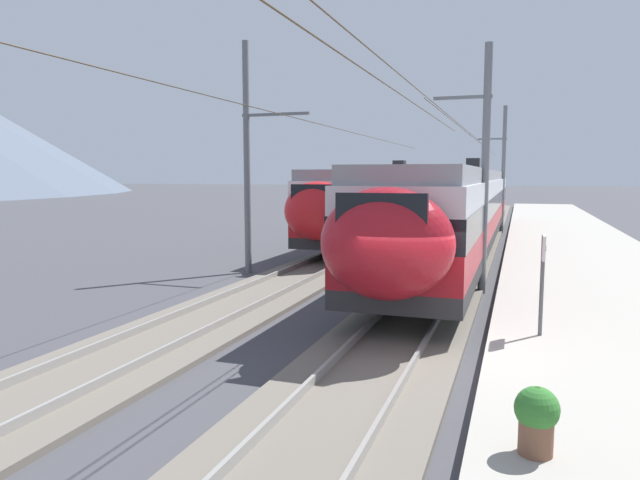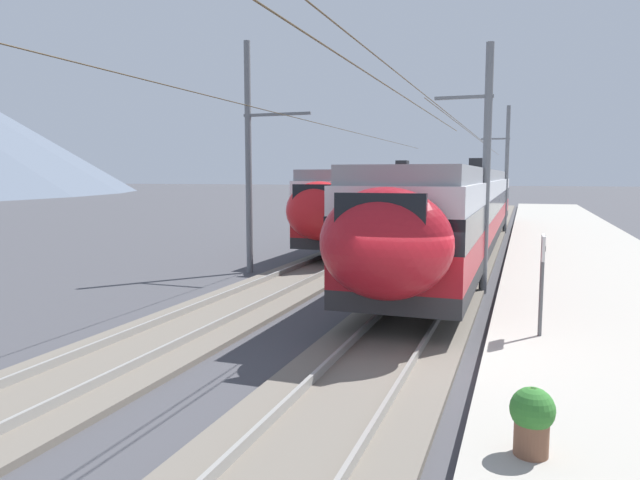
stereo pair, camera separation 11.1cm
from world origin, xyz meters
name	(u,v)px [view 1 (the left image)]	position (x,y,z in m)	size (l,w,h in m)	color
ground_plane	(428,361)	(0.00, 0.00, 0.00)	(400.00, 400.00, 0.00)	#424247
track_near	(385,353)	(0.00, 0.86, 0.07)	(120.00, 3.00, 0.28)	#6B6359
track_far	(180,332)	(0.00, 5.63, 0.07)	(120.00, 3.00, 0.28)	#6B6359
train_near_platform	(463,206)	(16.22, 0.86, 2.23)	(33.92, 2.97, 4.27)	#2D2D30
train_far_track	(385,200)	(21.08, 5.63, 2.22)	(24.58, 2.93, 4.27)	#2D2D30
catenary_mast_mid	(482,165)	(7.11, -0.47, 3.95)	(45.09, 1.74, 7.52)	slate
catenary_mast_east	(502,168)	(26.92, -0.48, 4.11)	(45.09, 1.74, 7.90)	slate
catenary_mast_far_side	(251,155)	(8.22, 7.76, 4.36)	(45.09, 2.59, 8.43)	slate
platform_sign	(543,262)	(1.30, -2.09, 1.88)	(0.70, 0.08, 2.07)	#59595B
potted_plant_platform_edge	(537,416)	(-4.15, -1.87, 0.82)	(0.52, 0.52, 0.81)	brown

